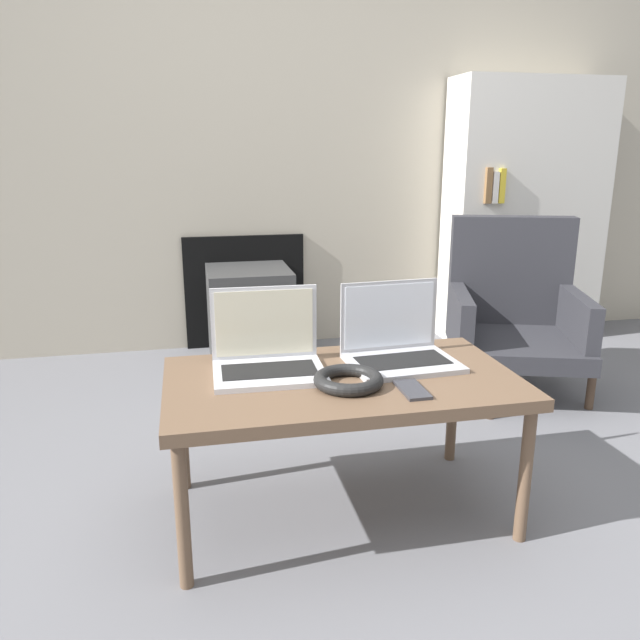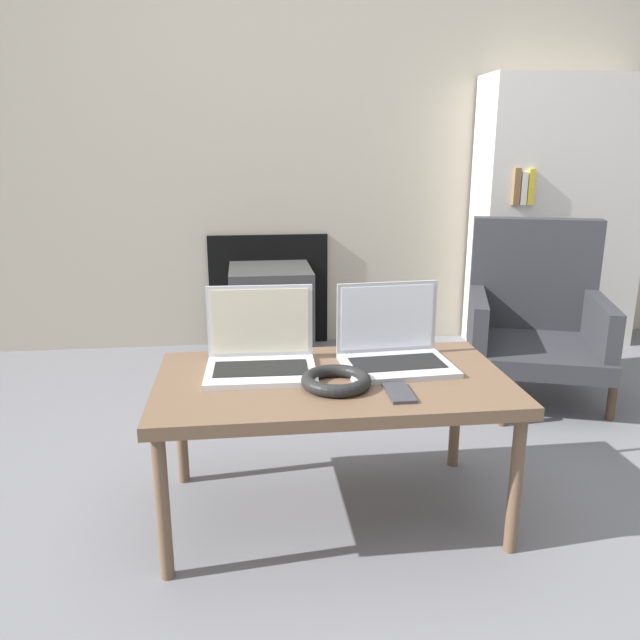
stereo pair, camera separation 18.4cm
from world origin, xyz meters
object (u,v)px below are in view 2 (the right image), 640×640
object	(u,v)px
phone	(399,393)
armchair	(534,312)
laptop_left	(261,352)
headphones	(336,380)
laptop_right	(393,347)
tv	(271,312)

from	to	relation	value
phone	armchair	xyz separation A→B (m)	(0.88, 1.03, -0.07)
laptop_left	headphones	size ratio (longest dim) A/B	1.68
laptop_right	headphones	xyz separation A→B (m)	(-0.20, -0.17, -0.03)
laptop_right	laptop_left	bearing A→B (deg)	176.40
armchair	phone	bearing A→B (deg)	-112.27
phone	laptop_right	bearing A→B (deg)	80.57
laptop_right	tv	xyz separation A→B (m)	(-0.32, 1.43, -0.25)
tv	armchair	size ratio (longest dim) A/B	0.62
headphones	phone	distance (m)	0.18
laptop_right	headphones	bearing A→B (deg)	-143.24
headphones	phone	world-z (taller)	headphones
laptop_left	armchair	xyz separation A→B (m)	(1.24, 0.78, -0.12)
phone	armchair	world-z (taller)	armchair
laptop_right	phone	world-z (taller)	laptop_right
laptop_right	tv	bearing A→B (deg)	98.91
laptop_right	phone	distance (m)	0.25
laptop_left	laptop_right	size ratio (longest dim) A/B	0.98
laptop_right	phone	xyz separation A→B (m)	(-0.04, -0.25, -0.05)
headphones	phone	size ratio (longest dim) A/B	1.41
laptop_left	laptop_right	world-z (taller)	same
laptop_left	armchair	distance (m)	1.47
laptop_right	tv	distance (m)	1.48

